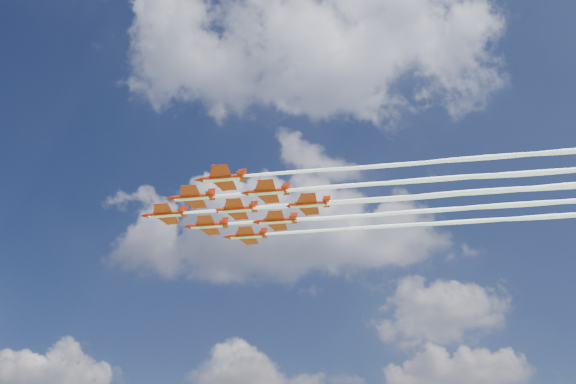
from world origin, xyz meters
name	(u,v)px	position (x,y,z in m)	size (l,w,h in m)	color
jet_lead	(478,192)	(60.49, 2.85, 78.89)	(161.69, 10.38, 3.04)	#AA1D09
jet_row2_port	(525,173)	(69.55, -4.24, 78.89)	(161.69, 10.38, 3.04)	#AA1D09
jet_row2_starb	(512,205)	(69.54, 9.96, 78.89)	(161.69, 10.38, 3.04)	#AA1D09
jet_row3_centre	(559,187)	(78.60, 2.87, 78.89)	(161.69, 10.38, 3.04)	#AA1D09
jet_row3_starb	(544,217)	(78.59, 17.06, 78.89)	(161.69, 10.38, 3.04)	#AA1D09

